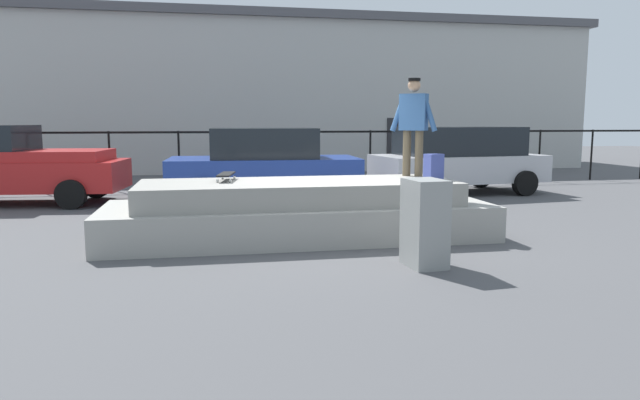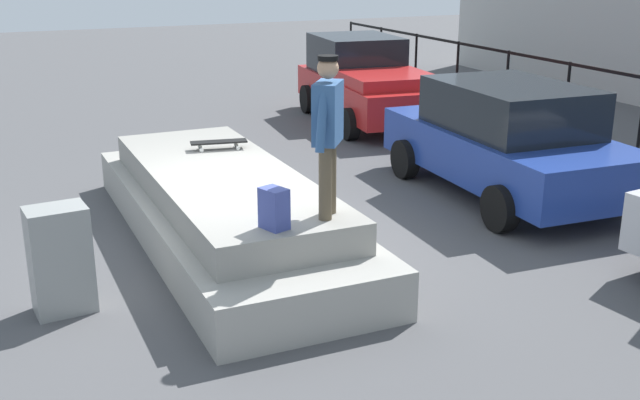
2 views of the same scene
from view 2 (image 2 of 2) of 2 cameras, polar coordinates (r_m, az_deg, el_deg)
name	(u,v)px [view 2 (image 2 of 2)]	position (r m, az deg, el deg)	size (l,w,h in m)	color
ground_plane	(246,253)	(9.75, -5.46, -3.89)	(60.00, 60.00, 0.00)	#4C4C4F
concrete_ledge	(224,209)	(10.08, -7.04, -0.67)	(6.15, 2.11, 0.92)	#9E9B93
skateboarder	(328,126)	(7.95, 0.57, 5.49)	(0.73, 0.58, 1.69)	brown
skateboard	(219,142)	(11.05, -7.46, 4.23)	(0.34, 0.81, 0.12)	black
backpack	(274,209)	(7.80, -3.40, -0.63)	(0.28, 0.20, 0.42)	#3F4C99
car_red_pickup_near	(366,81)	(17.07, 3.38, 8.77)	(4.74, 2.45, 1.79)	#B21E1E
car_blue_sedan_mid	(508,139)	(12.11, 13.65, 4.38)	(4.52, 2.41, 1.72)	navy
utility_box	(60,260)	(8.43, -18.56, -4.20)	(0.44, 0.60, 1.14)	gray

